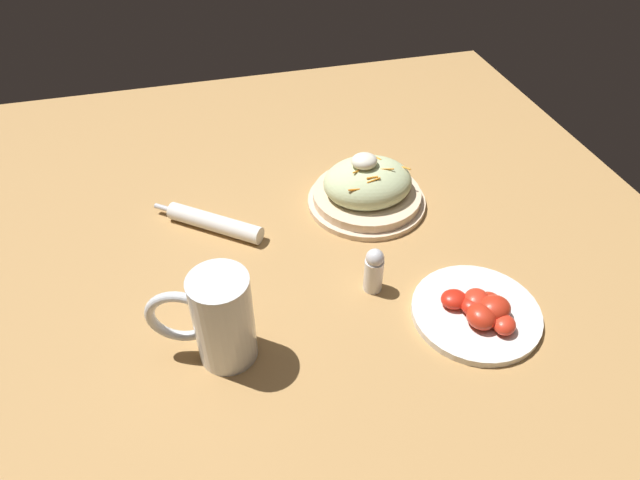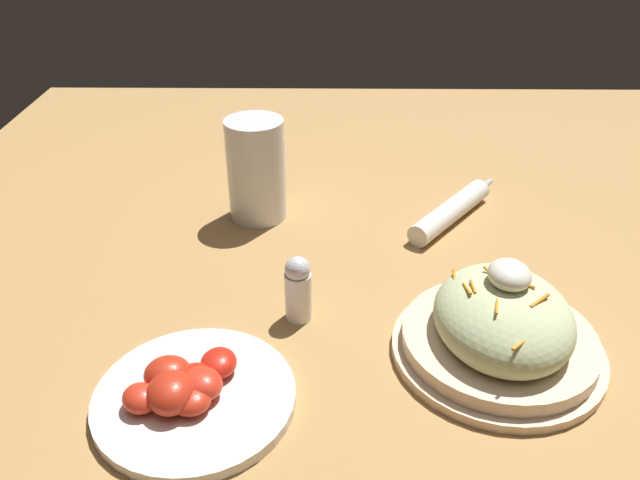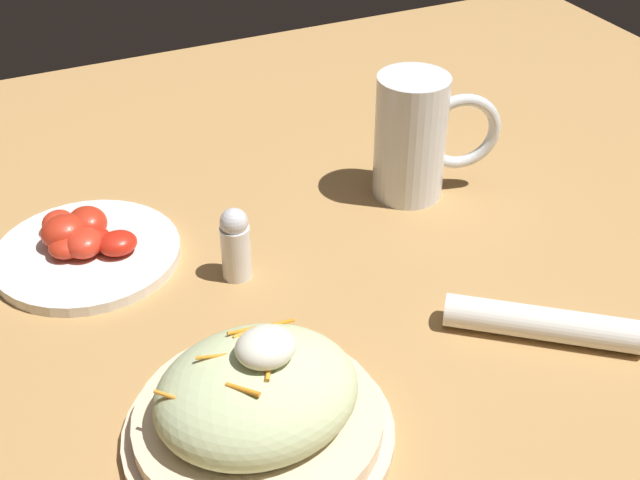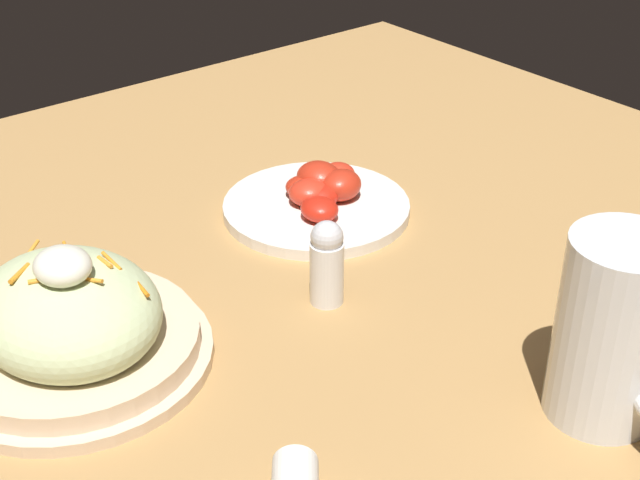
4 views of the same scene
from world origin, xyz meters
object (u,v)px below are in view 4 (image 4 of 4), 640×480
object	(u,v)px
salad_plate	(71,325)
salt_shaker	(327,262)
tomato_plate	(319,199)
beer_mug	(615,342)

from	to	relation	value
salad_plate	salt_shaker	xyz separation A→B (m)	(-0.06, -0.22, 0.01)
salad_plate	salt_shaker	world-z (taller)	salad_plate
salad_plate	tomato_plate	xyz separation A→B (m)	(0.07, -0.31, -0.02)
salad_plate	beer_mug	world-z (taller)	beer_mug
tomato_plate	salt_shaker	world-z (taller)	salt_shaker
beer_mug	salt_shaker	size ratio (longest dim) A/B	1.82
beer_mug	salt_shaker	world-z (taller)	beer_mug
tomato_plate	salt_shaker	xyz separation A→B (m)	(-0.14, 0.10, 0.03)
salad_plate	salt_shaker	bearing A→B (deg)	-105.84
salad_plate	tomato_plate	size ratio (longest dim) A/B	1.14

